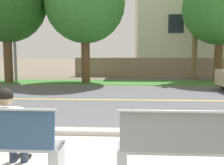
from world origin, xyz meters
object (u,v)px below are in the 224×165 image
(bench_right, at_px, (190,148))
(seated_person_white, at_px, (10,126))
(streetlamp, at_px, (15,7))
(shade_tree_centre, at_px, (224,1))

(bench_right, bearing_deg, seated_person_white, 176.16)
(seated_person_white, relative_size, streetlamp, 0.16)
(seated_person_white, relative_size, shade_tree_centre, 0.17)
(streetlamp, bearing_deg, bench_right, -57.96)
(seated_person_white, distance_m, streetlamp, 13.09)
(bench_right, distance_m, streetlamp, 14.43)
(bench_right, relative_size, shade_tree_centre, 0.27)
(seated_person_white, xyz_separation_m, streetlamp, (-4.80, 11.60, 3.70))
(bench_right, relative_size, streetlamp, 0.26)
(streetlamp, bearing_deg, shade_tree_centre, 3.76)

